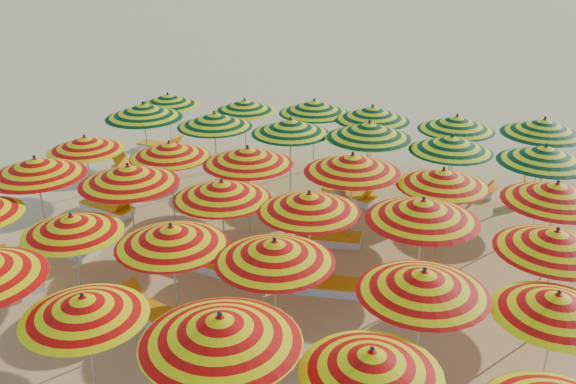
# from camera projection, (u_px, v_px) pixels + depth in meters

# --- Properties ---
(ground) EXTENTS (120.00, 120.00, 0.00)m
(ground) POSITION_uv_depth(u_px,v_px,m) (282.00, 257.00, 16.23)
(ground) COLOR tan
(ground) RESTS_ON ground
(umbrella_2) EXTENTS (2.68, 2.68, 2.27)m
(umbrella_2) POSITION_uv_depth(u_px,v_px,m) (84.00, 307.00, 10.61)
(umbrella_2) COLOR silver
(umbrella_2) RESTS_ON ground
(umbrella_3) EXTENTS (2.90, 2.90, 2.64)m
(umbrella_3) POSITION_uv_depth(u_px,v_px,m) (220.00, 329.00, 9.50)
(umbrella_3) COLOR silver
(umbrella_3) RESTS_ON ground
(umbrella_4) EXTENTS (2.78, 2.78, 2.28)m
(umbrella_4) POSITION_uv_depth(u_px,v_px,m) (371.00, 362.00, 9.30)
(umbrella_4) COLOR silver
(umbrella_4) RESTS_ON ground
(umbrella_7) EXTENTS (2.61, 2.61, 2.26)m
(umbrella_7) POSITION_uv_depth(u_px,v_px,m) (72.00, 224.00, 13.46)
(umbrella_7) COLOR silver
(umbrella_7) RESTS_ON ground
(umbrella_8) EXTENTS (2.62, 2.62, 2.41)m
(umbrella_8) POSITION_uv_depth(u_px,v_px,m) (171.00, 236.00, 12.69)
(umbrella_8) COLOR silver
(umbrella_8) RESTS_ON ground
(umbrella_9) EXTENTS (2.37, 2.37, 2.46)m
(umbrella_9) POSITION_uv_depth(u_px,v_px,m) (275.00, 251.00, 12.04)
(umbrella_9) COLOR silver
(umbrella_9) RESTS_ON ground
(umbrella_10) EXTENTS (3.07, 3.07, 2.46)m
(umbrella_10) POSITION_uv_depth(u_px,v_px,m) (424.00, 282.00, 11.02)
(umbrella_10) COLOR silver
(umbrella_10) RESTS_ON ground
(umbrella_11) EXTENTS (2.54, 2.54, 2.28)m
(umbrella_11) POSITION_uv_depth(u_px,v_px,m) (557.00, 304.00, 10.67)
(umbrella_11) COLOR silver
(umbrella_11) RESTS_ON ground
(umbrella_12) EXTENTS (3.21, 3.21, 2.56)m
(umbrella_12) POSITION_uv_depth(u_px,v_px,m) (36.00, 167.00, 15.81)
(umbrella_12) COLOR silver
(umbrella_12) RESTS_ON ground
(umbrella_13) EXTENTS (2.93, 2.93, 2.56)m
(umbrella_13) POSITION_uv_depth(u_px,v_px,m) (128.00, 175.00, 15.34)
(umbrella_13) COLOR silver
(umbrella_13) RESTS_ON ground
(umbrella_14) EXTENTS (2.34, 2.34, 2.43)m
(umbrella_14) POSITION_uv_depth(u_px,v_px,m) (222.00, 190.00, 14.79)
(umbrella_14) COLOR silver
(umbrella_14) RESTS_ON ground
(umbrella_15) EXTENTS (3.04, 3.04, 2.46)m
(umbrella_15) POSITION_uv_depth(u_px,v_px,m) (309.00, 202.00, 14.08)
(umbrella_15) COLOR silver
(umbrella_15) RESTS_ON ground
(umbrella_16) EXTENTS (2.75, 2.75, 2.58)m
(umbrella_16) POSITION_uv_depth(u_px,v_px,m) (423.00, 210.00, 13.47)
(umbrella_16) COLOR silver
(umbrella_16) RESTS_ON ground
(umbrella_17) EXTENTS (2.44, 2.44, 2.48)m
(umbrella_17) POSITION_uv_depth(u_px,v_px,m) (556.00, 241.00, 12.38)
(umbrella_17) COLOR silver
(umbrella_17) RESTS_ON ground
(umbrella_18) EXTENTS (2.57, 2.57, 2.30)m
(umbrella_18) POSITION_uv_depth(u_px,v_px,m) (85.00, 144.00, 18.14)
(umbrella_18) COLOR silver
(umbrella_18) RESTS_ON ground
(umbrella_19) EXTENTS (2.60, 2.60, 2.36)m
(umbrella_19) POSITION_uv_depth(u_px,v_px,m) (170.00, 150.00, 17.51)
(umbrella_19) COLOR silver
(umbrella_19) RESTS_ON ground
(umbrella_20) EXTENTS (3.07, 3.07, 2.52)m
(umbrella_20) POSITION_uv_depth(u_px,v_px,m) (248.00, 156.00, 16.65)
(umbrella_20) COLOR silver
(umbrella_20) RESTS_ON ground
(umbrella_21) EXTENTS (3.25, 3.25, 2.61)m
(umbrella_21) POSITION_uv_depth(u_px,v_px,m) (352.00, 163.00, 15.93)
(umbrella_21) COLOR silver
(umbrella_21) RESTS_ON ground
(umbrella_22) EXTENTS (2.84, 2.84, 2.40)m
(umbrella_22) POSITION_uv_depth(u_px,v_px,m) (443.00, 178.00, 15.54)
(umbrella_22) COLOR silver
(umbrella_22) RESTS_ON ground
(umbrella_23) EXTENTS (3.18, 3.18, 2.54)m
(umbrella_23) POSITION_uv_depth(u_px,v_px,m) (556.00, 193.00, 14.39)
(umbrella_23) COLOR silver
(umbrella_23) RESTS_ON ground
(umbrella_24) EXTENTS (2.52, 2.52, 2.61)m
(umbrella_24) POSITION_uv_depth(u_px,v_px,m) (144.00, 111.00, 20.23)
(umbrella_24) COLOR silver
(umbrella_24) RESTS_ON ground
(umbrella_25) EXTENTS (2.70, 2.70, 2.46)m
(umbrella_25) POSITION_uv_depth(u_px,v_px,m) (214.00, 120.00, 19.75)
(umbrella_25) COLOR silver
(umbrella_25) RESTS_ON ground
(umbrella_26) EXTENTS (2.79, 2.79, 2.50)m
(umbrella_26) POSITION_uv_depth(u_px,v_px,m) (290.00, 126.00, 19.04)
(umbrella_26) COLOR silver
(umbrella_26) RESTS_ON ground
(umbrella_27) EXTENTS (3.10, 3.10, 2.64)m
(umbrella_27) POSITION_uv_depth(u_px,v_px,m) (369.00, 130.00, 18.28)
(umbrella_27) COLOR silver
(umbrella_27) RESTS_ON ground
(umbrella_28) EXTENTS (2.46, 2.46, 2.46)m
(umbrella_28) POSITION_uv_depth(u_px,v_px,m) (451.00, 144.00, 17.69)
(umbrella_28) COLOR silver
(umbrella_28) RESTS_ON ground
(umbrella_29) EXTENTS (3.20, 3.20, 2.57)m
(umbrella_29) POSITION_uv_depth(u_px,v_px,m) (545.00, 154.00, 16.64)
(umbrella_29) COLOR silver
(umbrella_29) RESTS_ON ground
(umbrella_30) EXTENTS (2.84, 2.84, 2.28)m
(umbrella_30) POSITION_uv_depth(u_px,v_px,m) (168.00, 100.00, 22.52)
(umbrella_30) COLOR silver
(umbrella_30) RESTS_ON ground
(umbrella_31) EXTENTS (2.37, 2.37, 2.29)m
(umbrella_31) POSITION_uv_depth(u_px,v_px,m) (245.00, 106.00, 21.81)
(umbrella_31) COLOR silver
(umbrella_31) RESTS_ON ground
(umbrella_32) EXTENTS (2.87, 2.87, 2.47)m
(umbrella_32) POSITION_uv_depth(u_px,v_px,m) (314.00, 107.00, 21.07)
(umbrella_32) COLOR silver
(umbrella_32) RESTS_ON ground
(umbrella_33) EXTENTS (2.95, 2.95, 2.53)m
(umbrella_33) POSITION_uv_depth(u_px,v_px,m) (372.00, 113.00, 20.20)
(umbrella_33) COLOR silver
(umbrella_33) RESTS_ON ground
(umbrella_34) EXTENTS (2.57, 2.57, 2.46)m
(umbrella_34) POSITION_uv_depth(u_px,v_px,m) (456.00, 123.00, 19.44)
(umbrella_34) COLOR silver
(umbrella_34) RESTS_ON ground
(umbrella_35) EXTENTS (2.66, 2.66, 2.60)m
(umbrella_35) POSITION_uv_depth(u_px,v_px,m) (544.00, 127.00, 18.71)
(umbrella_35) COLOR silver
(umbrella_35) RESTS_ON ground
(lounger_1) EXTENTS (1.82, 1.19, 0.69)m
(lounger_1) POSITION_uv_depth(u_px,v_px,m) (13.00, 278.00, 15.01)
(lounger_1) COLOR white
(lounger_1) RESTS_ON ground
(lounger_2) EXTENTS (1.82, 1.01, 0.69)m
(lounger_2) POSITION_uv_depth(u_px,v_px,m) (153.00, 314.00, 13.65)
(lounger_2) COLOR white
(lounger_2) RESTS_ON ground
(lounger_3) EXTENTS (1.81, 0.90, 0.69)m
(lounger_3) POSITION_uv_depth(u_px,v_px,m) (68.00, 246.00, 16.47)
(lounger_3) COLOR white
(lounger_3) RESTS_ON ground
(lounger_4) EXTENTS (1.80, 0.84, 0.69)m
(lounger_4) POSITION_uv_depth(u_px,v_px,m) (206.00, 262.00, 15.69)
(lounger_4) COLOR white
(lounger_4) RESTS_ON ground
(lounger_5) EXTENTS (1.80, 0.84, 0.69)m
(lounger_5) POSITION_uv_depth(u_px,v_px,m) (329.00, 285.00, 14.72)
(lounger_5) COLOR white
(lounger_5) RESTS_ON ground
(lounger_6) EXTENTS (1.82, 0.96, 0.69)m
(lounger_6) POSITION_uv_depth(u_px,v_px,m) (108.00, 208.00, 18.61)
(lounger_6) COLOR white
(lounger_6) RESTS_ON ground
(lounger_7) EXTENTS (1.80, 0.82, 0.69)m
(lounger_7) POSITION_uv_depth(u_px,v_px,m) (327.00, 237.00, 16.90)
(lounger_7) COLOR white
(lounger_7) RESTS_ON ground
(lounger_8) EXTENTS (1.78, 0.76, 0.69)m
(lounger_8) POSITION_uv_depth(u_px,v_px,m) (137.00, 170.00, 21.42)
(lounger_8) COLOR white
(lounger_8) RESTS_ON ground
(lounger_9) EXTENTS (1.83, 1.15, 0.69)m
(lounger_9) POSITION_uv_depth(u_px,v_px,m) (350.00, 195.00, 19.45)
(lounger_9) COLOR white
(lounger_9) RESTS_ON ground
(lounger_10) EXTENTS (1.79, 0.78, 0.69)m
(lounger_10) POSITION_uv_depth(u_px,v_px,m) (161.00, 147.00, 23.52)
(lounger_10) COLOR white
(lounger_10) RESTS_ON ground
(lounger_11) EXTENTS (1.82, 1.03, 0.69)m
(lounger_11) POSITION_uv_depth(u_px,v_px,m) (469.00, 187.00, 20.02)
(lounger_11) COLOR white
(lounger_11) RESTS_ON ground
(lounger_12) EXTENTS (1.74, 0.59, 0.69)m
(lounger_12) POSITION_uv_depth(u_px,v_px,m) (551.00, 199.00, 19.21)
(lounger_12) COLOR white
(lounger_12) RESTS_ON ground
(beachgoer_a) EXTENTS (0.66, 0.53, 1.56)m
(beachgoer_a) POSITION_uv_depth(u_px,v_px,m) (338.00, 204.00, 17.34)
(beachgoer_a) COLOR tan
(beachgoer_a) RESTS_ON ground
(beachgoer_b) EXTENTS (0.78, 0.84, 1.38)m
(beachgoer_b) POSITION_uv_depth(u_px,v_px,m) (305.00, 252.00, 15.06)
(beachgoer_b) COLOR tan
(beachgoer_b) RESTS_ON ground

